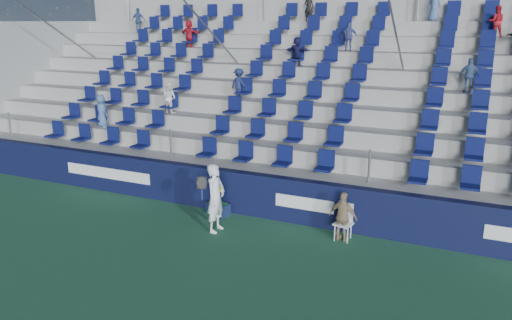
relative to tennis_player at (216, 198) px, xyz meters
The scene contains 7 objects.
ground 2.02m from the tennis_player, 75.54° to the right, with size 70.00×70.00×0.00m, color #29603F.
sponsor_wall 1.49m from the tennis_player, 71.85° to the left, with size 24.00×0.32×1.20m.
grandstand 6.62m from the tennis_player, 86.00° to the left, with size 24.00×8.17×6.63m.
tennis_player is the anchor object (origin of this frame).
line_judge_chair 3.26m from the tennis_player, 15.88° to the left, with size 0.47×0.49×0.91m.
line_judge 3.21m from the tennis_player, 13.38° to the left, with size 0.73×0.31×1.25m, color tan.
ball_bin 1.31m from the tennis_player, 115.94° to the left, with size 0.72×0.60×0.35m.
Camera 1 is at (5.40, -8.67, 5.22)m, focal length 35.00 mm.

